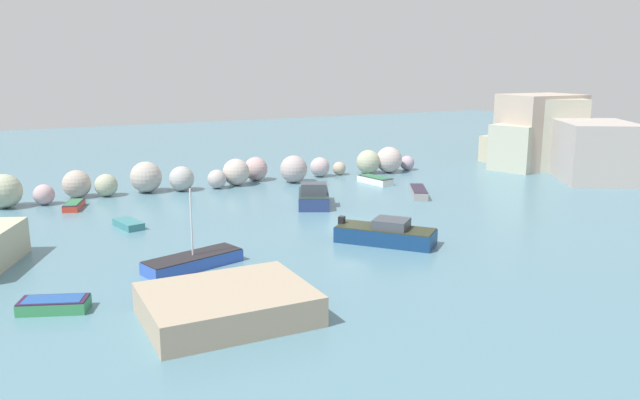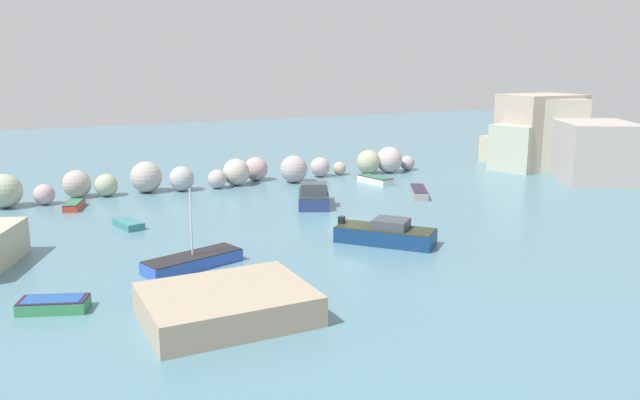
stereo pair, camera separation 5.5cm
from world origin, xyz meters
The scene contains 12 objects.
cove_water centered at (0.00, 0.00, 0.00)m, with size 160.00×160.00×0.00m, color slate.
cliff_headland_right centered at (31.27, 10.80, 2.88)m, with size 14.50×21.59×7.83m.
rock_breakwater centered at (-2.78, 17.59, 1.19)m, with size 40.23×4.98×2.72m.
stone_dock centered at (-12.80, -11.71, 0.68)m, with size 7.20×5.66×1.36m, color tan.
moored_boat_0 centered at (-19.63, -7.24, 0.32)m, with size 3.33×2.36×0.61m.
moored_boat_1 centered at (-0.02, -4.82, 0.64)m, with size 5.66×6.09×1.62m.
moored_boat_2 centered at (0.71, 6.87, 0.69)m, with size 4.27×5.46×1.92m.
moored_boat_3 centered at (-13.76, 6.51, 0.24)m, with size 1.78×2.88×0.48m.
moored_boat_4 centered at (10.27, 6.02, 0.35)m, with size 3.15×4.31×0.70m.
moored_boat_5 centered at (9.98, 12.53, 0.35)m, with size 1.98×3.89×0.66m.
moored_boat_6 centered at (-12.18, -3.98, 0.38)m, with size 5.87×3.29×4.49m.
moored_boat_7 centered at (-16.47, 14.34, 0.28)m, with size 2.01×3.20×0.53m.
Camera 2 is at (-21.04, -37.13, 11.24)m, focal length 35.46 mm.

